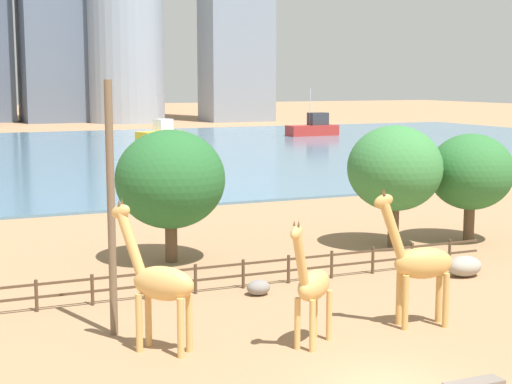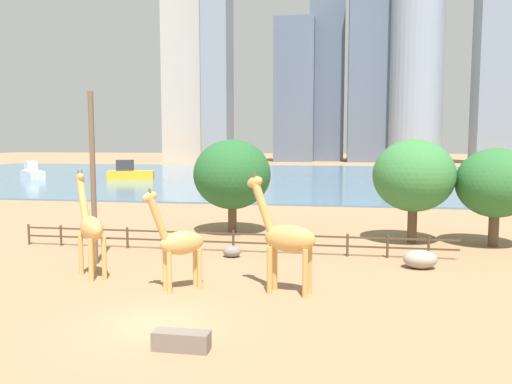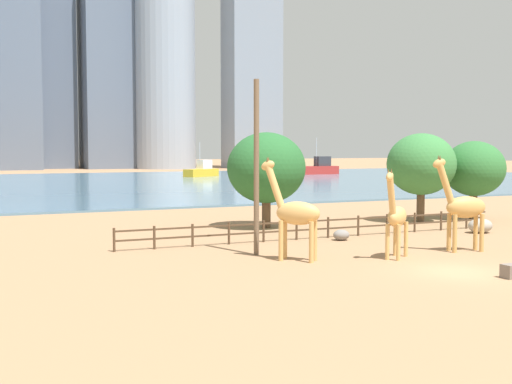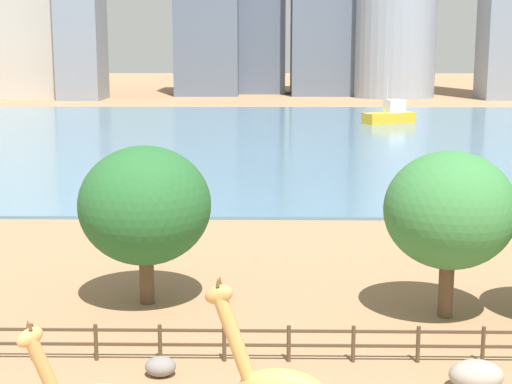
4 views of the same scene
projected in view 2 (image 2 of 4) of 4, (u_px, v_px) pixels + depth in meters
name	position (u px, v px, depth m)	size (l,w,h in m)	color
ground_plane	(306.00, 176.00, 96.33)	(400.00, 400.00, 0.00)	#9E7551
harbor_water	(305.00, 177.00, 93.37)	(180.00, 86.00, 0.20)	slate
giraffe_tall	(90.00, 227.00, 24.04)	(2.65, 2.65, 5.16)	tan
giraffe_companion	(179.00, 243.00, 21.71)	(2.54, 2.12, 4.61)	tan
giraffe_young	(286.00, 238.00, 21.28)	(3.23, 1.38, 5.22)	tan
utility_pole	(93.00, 179.00, 26.31)	(0.28, 0.28, 9.13)	brown
boulder_near_fence	(232.00, 251.00, 28.26)	(1.03, 0.87, 0.65)	gray
boulder_by_pole	(420.00, 259.00, 25.70)	(1.73, 1.29, 0.97)	gray
feeding_trough	(181.00, 341.00, 15.59)	(1.80, 0.60, 0.60)	#72665B
enclosure_fence	(223.00, 239.00, 29.59)	(26.12, 0.14, 1.30)	#4C3826
tree_left_large	(496.00, 183.00, 30.80)	(4.77, 4.77, 6.14)	brown
tree_center_broad	(232.00, 175.00, 35.38)	(5.49, 5.49, 6.69)	brown
tree_right_tall	(414.00, 176.00, 31.88)	(5.16, 5.16, 6.70)	brown
boat_ferry	(130.00, 173.00, 84.44)	(8.06, 4.77, 3.34)	gold
boat_tug	(32.00, 173.00, 87.26)	(6.73, 6.39, 3.00)	silver
boat_barge	(407.00, 167.00, 105.32)	(7.57, 5.65, 6.48)	gold
skyline_tower_needle	(328.00, 32.00, 173.12)	(11.90, 13.00, 89.13)	slate
skyline_block_central	(418.00, 24.00, 153.72)	(16.12, 16.12, 85.99)	#939EAD
skyline_block_left	(295.00, 92.00, 170.04)	(13.18, 15.04, 47.37)	slate
skyline_block_right	(217.00, 24.00, 157.05)	(8.13, 10.96, 87.53)	gray
skyline_tower_short	(375.00, 72.00, 165.59)	(17.55, 15.19, 59.65)	slate
skyline_block_wide	(189.00, 83.00, 169.88)	(14.68, 15.55, 53.33)	#B7B2A8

